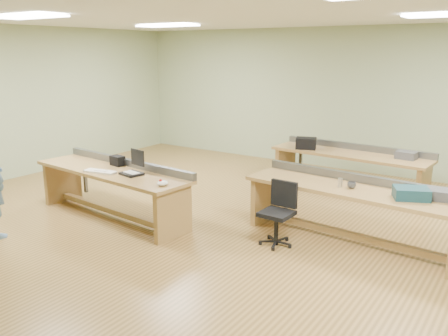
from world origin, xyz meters
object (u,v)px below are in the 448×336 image
Objects in this scene: parts_bin_teal at (411,193)px; drinks_can at (340,183)px; camera_bag at (117,161)px; task_chair at (278,222)px; workbench_back at (350,163)px; laptop_base at (131,174)px; parts_bin_grey at (444,195)px; mug at (352,185)px; workbench_front at (113,182)px; workbench_mid at (352,201)px.

parts_bin_teal is 3.41× the size of drinks_can.
camera_bag is 0.56× the size of parts_bin_teal.
camera_bag is 3.43m from drinks_can.
drinks_can is (0.61, 0.56, 0.50)m from task_chair.
laptop_base is (-2.10, -3.29, 0.21)m from workbench_back.
parts_bin_grey reaches higher than laptop_base.
mug is at bearing 30.99° from laptop_base.
workbench_front is at bearing -166.28° from parts_bin_teal.
parts_bin_grey reaches higher than workbench_front.
workbench_front is 6.40× the size of parts_bin_grey.
parts_bin_teal is at bearing -2.38° from workbench_mid.
workbench_mid is at bearing 31.82° from laptop_base.
workbench_front is 3.47× the size of task_chair.
workbench_front is 12.83× the size of camera_bag.
drinks_can is at bearing 21.91° from camera_bag.
drinks_can is (-1.24, -0.17, -0.00)m from parts_bin_grey.
workbench_front is at bearing -164.98° from parts_bin_grey.
workbench_front is 3.53m from workbench_mid.
workbench_mid is 0.30m from drinks_can.
workbench_front is at bearing -162.36° from drinks_can.
drinks_can is (3.21, 1.02, 0.25)m from workbench_front.
camera_bag is 2.05× the size of mug.
workbench_back is at bearing 109.82° from mug.
workbench_back is 2.78m from parts_bin_grey.
task_chair is 1.08m from mug.
task_chair reaches higher than laptop_base.
parts_bin_grey is (1.85, 0.74, 0.51)m from task_chair.
task_chair is at bearing -142.22° from mug.
workbench_mid is 2.28m from workbench_back.
camera_bag is at bearing 163.50° from laptop_base.
workbench_front is 7.19× the size of parts_bin_teal.
parts_bin_teal reaches higher than workbench_back.
workbench_back is at bearing 106.14° from drinks_can.
parts_bin_teal is (0.75, -0.09, 0.26)m from workbench_mid.
camera_bag is at bearing -161.53° from workbench_mid.
workbench_back is 2.72m from parts_bin_teal.
laptop_base is (-2.89, -1.16, 0.21)m from workbench_mid.
workbench_back is at bearing 56.60° from camera_bag.
parts_bin_grey is 1.25m from drinks_can.
camera_bag is 2.78m from task_chair.
task_chair and mug have the same top height.
parts_bin_teal is at bearing -150.37° from parts_bin_grey.
laptop_base is 3.09m from mug.
parts_bin_grey reaches higher than mug.
workbench_mid and workbench_back have the same top height.
workbench_mid is at bearing 173.08° from parts_bin_teal.
parts_bin_grey is at bearing 7.96° from drinks_can.
laptop_base is at bearing -158.96° from mug.
workbench_mid is 0.80m from parts_bin_teal.
parts_bin_teal is at bearing 26.32° from laptop_base.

